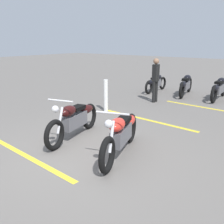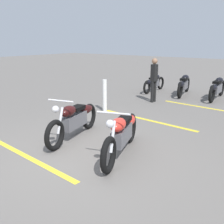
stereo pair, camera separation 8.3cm
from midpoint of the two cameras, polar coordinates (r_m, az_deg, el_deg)
The scene contains 11 objects.
ground_plane at distance 5.68m, azimuth -6.69°, elevation -8.73°, with size 60.00×60.00×0.00m, color #66605B.
motorcycle_bright_foreground at distance 5.46m, azimuth 2.41°, elevation -4.43°, with size 2.15×0.89×1.04m.
motorcycle_dark_foreground at distance 6.46m, azimuth -7.53°, elevation -1.42°, with size 2.19×0.81×1.04m.
motorcycle_row_far_left at distance 11.26m, azimuth 21.91°, elevation 4.70°, with size 2.21×0.34×0.83m.
motorcycle_row_left at distance 11.71m, azimuth 15.53°, elevation 5.59°, with size 2.18×0.57×0.83m.
motorcycle_row_center at distance 12.24m, azimuth 9.39°, elevation 6.11°, with size 1.97×0.28×0.74m.
bystander_near_row at distance 10.12m, azimuth 9.44°, elevation 7.12°, with size 0.27×0.21×1.63m.
bollard_post at distance 8.75m, azimuth -1.07°, elevation 3.50°, with size 0.14×0.14×1.04m, color white.
parking_stripe_near at distance 5.81m, azimuth -17.48°, elevation -8.76°, with size 3.20×0.12×0.01m, color yellow.
parking_stripe_mid at distance 7.97m, azimuth 7.84°, elevation -1.66°, with size 3.20×0.12×0.01m, color yellow.
parking_stripe_far at distance 9.82m, azimuth 19.85°, elevation 0.79°, with size 3.20×0.12×0.01m, color yellow.
Camera 1 is at (-3.65, -3.71, 2.30)m, focal length 43.18 mm.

